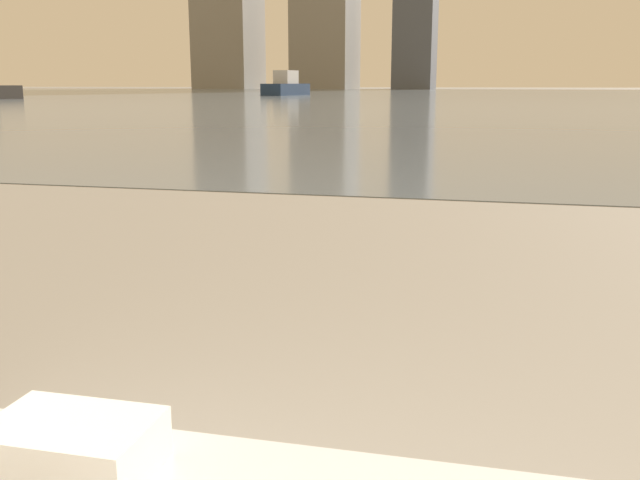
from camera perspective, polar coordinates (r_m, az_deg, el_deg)
The scene contains 3 objects.
towel_stack at distance 1.12m, azimuth -19.24°, elevation -15.39°, with size 0.24×0.16×0.08m.
harbor_water at distance 61.99m, azimuth 13.40°, elevation 11.16°, with size 180.00×110.00×0.01m.
harbor_boat_2 at distance 62.92m, azimuth -2.74°, elevation 12.17°, with size 2.99×5.86×2.10m.
Camera 1 is at (0.45, 0.02, 1.13)m, focal length 40.00 mm.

